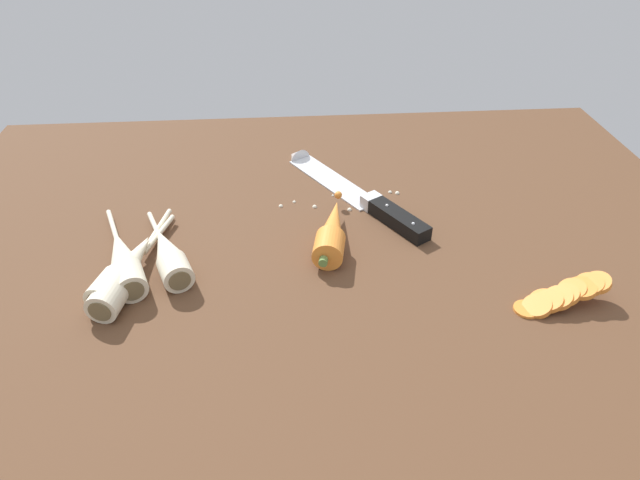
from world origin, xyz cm
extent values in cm
cube|color=brown|center=(0.00, 0.00, -2.00)|extent=(120.00, 90.00, 4.00)
cube|color=silver|center=(3.60, 16.91, 0.25)|extent=(14.15, 19.37, 0.50)
cone|color=silver|center=(-2.22, 26.48, 0.25)|extent=(4.94, 4.62, 3.96)
cube|color=silver|center=(8.79, 8.36, 1.10)|extent=(3.55, 3.24, 2.20)
cube|color=black|center=(12.17, 2.81, 1.10)|extent=(8.11, 10.85, 2.20)
sphere|color=silver|center=(10.71, 5.20, 2.20)|extent=(0.50, 0.50, 0.50)
sphere|color=silver|center=(13.62, 0.42, 2.20)|extent=(0.50, 0.50, 0.50)
cylinder|color=orange|center=(1.02, -4.69, 2.10)|extent=(5.07, 5.65, 4.20)
cone|color=orange|center=(2.16, 1.12, 2.10)|extent=(6.19, 12.39, 3.99)
sphere|color=orange|center=(3.71, 9.03, 2.10)|extent=(1.20, 1.20, 1.20)
cylinder|color=#5B7F3D|center=(0.43, -7.70, 2.10)|extent=(1.37, 1.21, 1.20)
cylinder|color=beige|center=(-26.50, -12.52, 2.00)|extent=(5.04, 6.26, 4.00)
cone|color=beige|center=(-24.94, -4.95, 2.00)|extent=(5.72, 10.45, 3.80)
cylinder|color=beige|center=(-23.34, 2.80, 1.10)|extent=(2.85, 10.62, 0.70)
cylinder|color=brown|center=(-27.07, -15.24, 2.00)|extent=(2.80, 0.86, 2.80)
cylinder|color=beige|center=(-26.92, -11.31, 2.00)|extent=(5.25, 5.84, 4.00)
cone|color=beige|center=(-24.95, -4.82, 2.00)|extent=(6.16, 9.42, 3.80)
cylinder|color=beige|center=(-22.93, 1.84, 1.10)|extent=(3.40, 9.20, 0.70)
cylinder|color=brown|center=(-27.63, -13.65, 2.00)|extent=(2.77, 1.10, 2.80)
cylinder|color=beige|center=(-19.17, -8.13, 2.00)|extent=(5.33, 5.56, 4.00)
cone|color=beige|center=(-21.39, -2.42, 2.00)|extent=(6.38, 8.69, 3.80)
cylinder|color=beige|center=(-23.67, 3.43, 1.10)|extent=(3.73, 8.16, 0.70)
cylinder|color=brown|center=(-18.37, -10.19, 2.00)|extent=(2.72, 1.29, 2.80)
cylinder|color=beige|center=(-24.80, -9.38, 2.00)|extent=(5.52, 6.14, 4.00)
cone|color=beige|center=(-27.27, -2.81, 2.00)|extent=(6.72, 9.75, 3.80)
cylinder|color=beige|center=(-29.81, 3.92, 1.10)|extent=(4.08, 9.34, 0.70)
cylinder|color=brown|center=(-23.91, -11.74, 2.00)|extent=(2.73, 1.27, 2.80)
cylinder|color=orange|center=(24.41, -16.78, 0.35)|extent=(3.21, 3.21, 0.70)
cylinder|color=orange|center=(25.65, -16.77, 0.60)|extent=(3.66, 3.60, 2.28)
cylinder|color=orange|center=(26.69, -16.19, 0.84)|extent=(3.66, 3.59, 2.04)
cylinder|color=orange|center=(27.19, -16.50, 1.08)|extent=(3.44, 3.37, 2.21)
cylinder|color=orange|center=(28.35, -16.31, 1.33)|extent=(3.60, 3.55, 2.35)
cylinder|color=orange|center=(29.35, -16.06, 1.57)|extent=(3.33, 3.27, 2.19)
cylinder|color=orange|center=(30.34, -15.49, 1.82)|extent=(3.49, 3.42, 2.14)
cylinder|color=orange|center=(31.48, -15.56, 2.06)|extent=(3.69, 3.62, 1.75)
cylinder|color=orange|center=(32.53, -15.20, 2.31)|extent=(3.62, 3.55, 2.14)
cylinder|color=orange|center=(33.50, -15.21, 2.56)|extent=(3.42, 3.35, 2.16)
sphere|color=silver|center=(12.67, 12.67, 0.32)|extent=(0.63, 0.63, 0.63)
sphere|color=silver|center=(7.81, 9.46, 0.36)|extent=(0.72, 0.72, 0.72)
sphere|color=silver|center=(13.80, 12.26, 0.38)|extent=(0.75, 0.75, 0.75)
sphere|color=silver|center=(3.20, 12.36, 0.20)|extent=(0.41, 0.41, 0.41)
sphere|color=silver|center=(5.74, 9.93, 0.34)|extent=(0.68, 0.68, 0.68)
sphere|color=silver|center=(5.40, 7.84, 0.35)|extent=(0.71, 0.71, 0.71)
sphere|color=silver|center=(0.11, 9.11, 0.37)|extent=(0.73, 0.73, 0.73)
sphere|color=silver|center=(-5.32, 9.72, 0.33)|extent=(0.66, 0.66, 0.66)
sphere|color=silver|center=(-3.15, 10.82, 0.27)|extent=(0.55, 0.55, 0.55)
camera|label=1|loc=(-4.96, -66.61, 47.56)|focal=31.85mm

